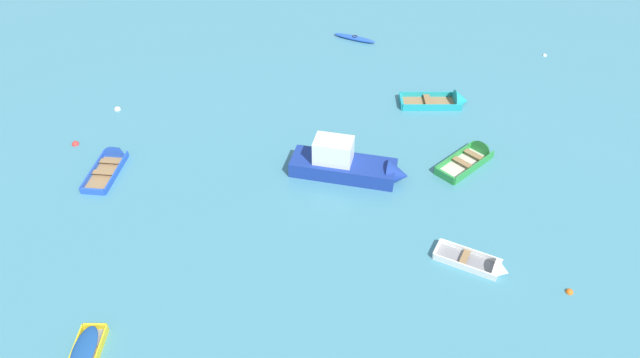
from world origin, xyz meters
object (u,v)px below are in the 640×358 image
at_px(rowboat_turquoise_foreground_center, 449,101).
at_px(mooring_buoy_between_boats_left, 569,292).
at_px(kayak_blue_near_right, 355,38).
at_px(mooring_buoy_outer_edge, 76,144).
at_px(mooring_buoy_between_boats_right, 118,110).
at_px(rowboat_white_far_right, 487,266).
at_px(rowboat_green_midfield_left, 476,154).
at_px(motor_launch_deep_blue_cluster_outer, 351,165).
at_px(rowboat_blue_distant_center, 113,159).
at_px(mooring_buoy_midfield, 544,56).

xyz_separation_m(rowboat_turquoise_foreground_center, mooring_buoy_between_boats_left, (-0.22, -16.12, -0.21)).
relative_size(rowboat_turquoise_foreground_center, kayak_blue_near_right, 1.50).
distance_m(mooring_buoy_outer_edge, mooring_buoy_between_boats_right, 4.15).
distance_m(mooring_buoy_between_boats_left, mooring_buoy_between_boats_right, 28.99).
bearing_deg(rowboat_white_far_right, rowboat_green_midfield_left, 71.02).
xyz_separation_m(rowboat_green_midfield_left, mooring_buoy_between_boats_right, (-21.14, 9.22, -0.21)).
relative_size(motor_launch_deep_blue_cluster_outer, rowboat_green_midfield_left, 1.55).
relative_size(rowboat_blue_distant_center, rowboat_turquoise_foreground_center, 0.91).
xyz_separation_m(kayak_blue_near_right, mooring_buoy_midfield, (13.52, -5.25, -0.16)).
bearing_deg(motor_launch_deep_blue_cluster_outer, rowboat_blue_distant_center, 164.17).
xyz_separation_m(motor_launch_deep_blue_cluster_outer, mooring_buoy_midfield, (17.66, 11.15, -0.72)).
bearing_deg(rowboat_turquoise_foreground_center, rowboat_white_far_right, -103.42).
bearing_deg(mooring_buoy_outer_edge, rowboat_turquoise_foreground_center, 0.27).
relative_size(rowboat_white_far_right, mooring_buoy_between_boats_right, 8.31).
height_order(rowboat_turquoise_foreground_center, mooring_buoy_between_boats_left, rowboat_turquoise_foreground_center).
distance_m(rowboat_turquoise_foreground_center, mooring_buoy_midfield, 10.82).
xyz_separation_m(rowboat_green_midfield_left, mooring_buoy_between_boats_left, (0.29, -10.31, -0.21)).
bearing_deg(mooring_buoy_outer_edge, rowboat_white_far_right, -34.30).
relative_size(rowboat_turquoise_foreground_center, rowboat_green_midfield_left, 1.08).
bearing_deg(mooring_buoy_midfield, mooring_buoy_between_boats_left, -114.68).
bearing_deg(rowboat_green_midfield_left, rowboat_blue_distant_center, 170.38).
distance_m(rowboat_blue_distant_center, mooring_buoy_midfield, 31.84).
distance_m(motor_launch_deep_blue_cluster_outer, kayak_blue_near_right, 16.92).
bearing_deg(rowboat_blue_distant_center, kayak_blue_near_right, 35.86).
xyz_separation_m(rowboat_white_far_right, mooring_buoy_between_boats_right, (-18.29, 17.49, -0.16)).
bearing_deg(rowboat_green_midfield_left, rowboat_turquoise_foreground_center, 84.94).
bearing_deg(mooring_buoy_outer_edge, mooring_buoy_between_boats_right, 58.02).
bearing_deg(rowboat_white_far_right, mooring_buoy_outer_edge, 145.70).
bearing_deg(mooring_buoy_midfield, rowboat_green_midfield_left, -132.62).
xyz_separation_m(rowboat_green_midfield_left, mooring_buoy_midfield, (10.05, 10.92, -0.21)).
height_order(mooring_buoy_between_boats_left, mooring_buoy_between_boats_right, mooring_buoy_between_boats_right).
distance_m(rowboat_blue_distant_center, rowboat_turquoise_foreground_center, 21.56).
bearing_deg(motor_launch_deep_blue_cluster_outer, rowboat_white_far_right, -59.38).
distance_m(motor_launch_deep_blue_cluster_outer, rowboat_green_midfield_left, 7.63).
relative_size(rowboat_white_far_right, motor_launch_deep_blue_cluster_outer, 0.51).
distance_m(rowboat_blue_distant_center, mooring_buoy_between_boats_left, 25.35).
bearing_deg(rowboat_blue_distant_center, mooring_buoy_outer_edge, 138.14).
bearing_deg(rowboat_blue_distant_center, mooring_buoy_midfield, 13.38).
relative_size(kayak_blue_near_right, mooring_buoy_between_boats_left, 9.04).
relative_size(rowboat_blue_distant_center, mooring_buoy_between_boats_left, 12.29).
height_order(rowboat_blue_distant_center, rowboat_green_midfield_left, rowboat_green_midfield_left).
relative_size(mooring_buoy_outer_edge, mooring_buoy_between_boats_left, 1.25).
height_order(motor_launch_deep_blue_cluster_outer, rowboat_green_midfield_left, motor_launch_deep_blue_cluster_outer).
relative_size(rowboat_turquoise_foreground_center, mooring_buoy_between_boats_left, 13.54).
bearing_deg(mooring_buoy_between_boats_right, rowboat_blue_distant_center, -87.92).
bearing_deg(mooring_buoy_between_boats_right, rowboat_turquoise_foreground_center, -8.94).
xyz_separation_m(motor_launch_deep_blue_cluster_outer, kayak_blue_near_right, (4.13, 16.39, -0.56)).
height_order(motor_launch_deep_blue_cluster_outer, mooring_buoy_outer_edge, motor_launch_deep_blue_cluster_outer).
distance_m(rowboat_blue_distant_center, mooring_buoy_outer_edge, 3.23).
xyz_separation_m(rowboat_turquoise_foreground_center, motor_launch_deep_blue_cluster_outer, (-8.12, -6.04, 0.51)).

